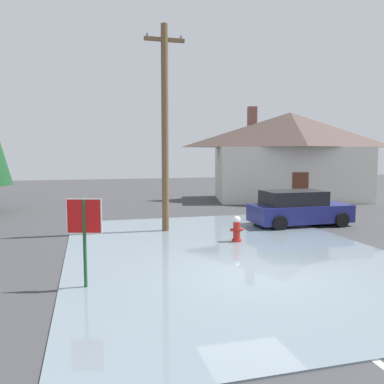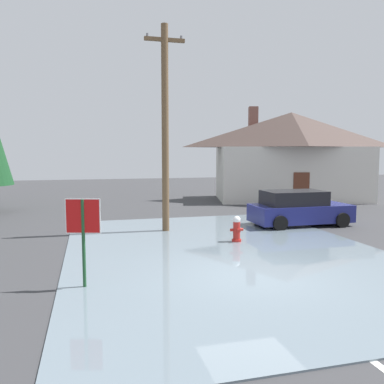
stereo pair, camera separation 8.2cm
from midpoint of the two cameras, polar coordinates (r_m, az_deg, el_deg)
The scene contains 9 objects.
ground_plane at distance 10.70m, azimuth 8.84°, elevation -12.05°, with size 80.00×80.00×0.10m, color #38383A.
flood_puddle at distance 12.92m, azimuth 4.77°, elevation -8.59°, with size 10.00×13.82×0.04m, color slate.
lane_stop_bar at distance 8.76m, azimuth 12.36°, elevation -15.84°, with size 4.18×0.30×0.01m, color silver.
lane_center_stripe at distance 7.48m, azimuth 22.55°, elevation -20.04°, with size 2.83×0.14×0.01m, color silver.
stop_sign_near at distance 9.57m, azimuth -15.53°, elevation -4.56°, with size 0.80×0.25×2.14m.
fire_hydrant at distance 14.26m, azimuth 6.32°, elevation -5.39°, with size 0.48×0.41×0.95m.
utility_pole at distance 15.95m, azimuth -4.08°, elevation 9.52°, with size 1.60×0.28×8.19m.
house at distance 27.76m, azimuth 13.79°, elevation 5.25°, with size 11.43×7.74×6.38m.
parked_car at distance 18.03m, azimuth 14.93°, elevation -2.35°, with size 4.36×2.09×1.55m.
Camera 1 is at (-4.20, -9.30, 3.19)m, focal length 36.93 mm.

